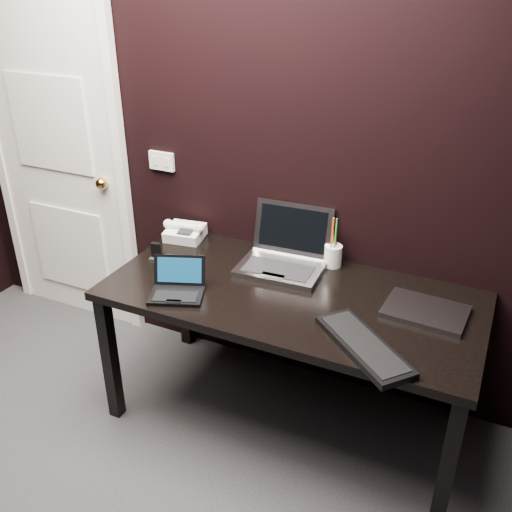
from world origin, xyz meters
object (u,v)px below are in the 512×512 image
at_px(desk, 290,307).
at_px(desk_phone, 185,232).
at_px(door, 58,158).
at_px(netbook, 177,288).
at_px(mobile_phone, 156,254).
at_px(pen_cup, 333,255).
at_px(closed_laptop, 425,311).
at_px(silver_laptop, 284,257).
at_px(ext_keyboard, 364,346).

relative_size(desk, desk_phone, 7.05).
xyz_separation_m(door, desk_phone, (0.92, -0.10, -0.26)).
bearing_deg(netbook, mobile_phone, 139.55).
xyz_separation_m(door, desk, (1.65, -0.38, -0.38)).
relative_size(door, pen_cup, 8.41).
bearing_deg(closed_laptop, desk, -171.92).
distance_m(door, silver_laptop, 1.55).
distance_m(desk, netbook, 0.52).
bearing_deg(door, desk_phone, -6.02).
bearing_deg(netbook, door, 153.07).
relative_size(door, netbook, 7.23).
bearing_deg(netbook, desk_phone, 118.10).
bearing_deg(silver_laptop, desk, -59.74).
bearing_deg(silver_laptop, mobile_phone, -160.52).
bearing_deg(silver_laptop, ext_keyboard, -42.08).
height_order(mobile_phone, pen_cup, pen_cup).
xyz_separation_m(netbook, silver_laptop, (0.33, 0.44, 0.02)).
bearing_deg(ext_keyboard, mobile_phone, 166.56).
xyz_separation_m(netbook, closed_laptop, (1.04, 0.31, -0.02)).
relative_size(silver_laptop, desk_phone, 1.74).
bearing_deg(door, closed_laptop, -7.46).
height_order(desk, ext_keyboard, ext_keyboard).
bearing_deg(closed_laptop, door, 172.54).
height_order(desk, pen_cup, pen_cup).
height_order(desk, silver_laptop, silver_laptop).
xyz_separation_m(ext_keyboard, closed_laptop, (0.17, 0.35, -0.00)).
bearing_deg(closed_laptop, silver_laptop, 169.44).
distance_m(desk, mobile_phone, 0.74).
distance_m(closed_laptop, mobile_phone, 1.32).
bearing_deg(netbook, closed_laptop, 16.68).
bearing_deg(ext_keyboard, closed_laptop, 64.30).
xyz_separation_m(desk, pen_cup, (0.09, 0.33, 0.14)).
bearing_deg(ext_keyboard, netbook, 177.23).
distance_m(silver_laptop, mobile_phone, 0.64).
bearing_deg(mobile_phone, desk_phone, 90.04).
relative_size(door, closed_laptop, 6.03).
distance_m(netbook, silver_laptop, 0.56).
relative_size(ext_keyboard, closed_laptop, 1.31).
height_order(silver_laptop, pen_cup, silver_laptop).
height_order(desk_phone, pen_cup, pen_cup).
bearing_deg(desk_phone, closed_laptop, -8.46).
relative_size(netbook, ext_keyboard, 0.64).
height_order(ext_keyboard, closed_laptop, ext_keyboard).
distance_m(door, mobile_phone, 1.03).
height_order(silver_laptop, desk_phone, silver_laptop).
xyz_separation_m(silver_laptop, desk_phone, (-0.60, 0.06, -0.01)).
relative_size(door, desk_phone, 8.88).
height_order(ext_keyboard, mobile_phone, mobile_phone).
bearing_deg(desk, door, 167.18).
height_order(door, desk_phone, door).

